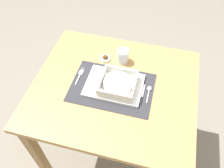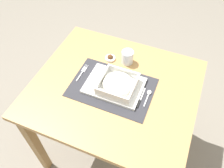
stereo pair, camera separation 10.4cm
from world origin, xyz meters
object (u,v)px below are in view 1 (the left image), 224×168
object	(u,v)px
porridge_bowl	(118,84)
condiment_saucer	(105,58)
spoon	(149,90)
bread_knife	(138,96)
dining_table	(114,98)
fork	(80,74)
butter_knife	(142,96)
drinking_glass	(122,56)

from	to	relation	value
porridge_bowl	condiment_saucer	world-z (taller)	porridge_bowl
spoon	bread_knife	distance (m)	0.07
spoon	bread_knife	world-z (taller)	spoon
dining_table	porridge_bowl	xyz separation A→B (m)	(0.02, -0.01, 0.15)
bread_knife	condiment_saucer	xyz separation A→B (m)	(-0.24, 0.22, 0.00)
condiment_saucer	fork	bearing A→B (deg)	-123.41
condiment_saucer	dining_table	bearing A→B (deg)	-61.34
butter_knife	bread_knife	distance (m)	0.02
drinking_glass	spoon	bearing A→B (deg)	-44.00
porridge_bowl	fork	distance (m)	0.24
porridge_bowl	condiment_saucer	distance (m)	0.24
spoon	butter_knife	size ratio (longest dim) A/B	0.82
bread_knife	porridge_bowl	bearing A→B (deg)	162.45
dining_table	spoon	bearing A→B (deg)	4.96
spoon	fork	bearing A→B (deg)	173.53
drinking_glass	condiment_saucer	bearing A→B (deg)	-171.21
dining_table	spoon	world-z (taller)	spoon
condiment_saucer	porridge_bowl	bearing A→B (deg)	-57.46
butter_knife	bread_knife	xyz separation A→B (m)	(-0.02, -0.01, 0.00)
porridge_bowl	spoon	distance (m)	0.17
drinking_glass	condiment_saucer	xyz separation A→B (m)	(-0.10, -0.02, -0.03)
dining_table	fork	world-z (taller)	fork
drinking_glass	condiment_saucer	world-z (taller)	drinking_glass
porridge_bowl	fork	bearing A→B (deg)	170.39
bread_knife	condiment_saucer	size ratio (longest dim) A/B	2.14
drinking_glass	condiment_saucer	distance (m)	0.10
butter_knife	drinking_glass	bearing A→B (deg)	123.86
fork	butter_knife	world-z (taller)	butter_knife
spoon	condiment_saucer	distance (m)	0.34
fork	drinking_glass	bearing A→B (deg)	39.19
dining_table	porridge_bowl	world-z (taller)	porridge_bowl
butter_knife	bread_knife	size ratio (longest dim) A/B	1.03
dining_table	spoon	size ratio (longest dim) A/B	7.96
butter_knife	drinking_glass	world-z (taller)	drinking_glass
bread_knife	condiment_saucer	distance (m)	0.33
spoon	butter_knife	distance (m)	0.06
dining_table	condiment_saucer	world-z (taller)	condiment_saucer
condiment_saucer	drinking_glass	bearing A→B (deg)	8.79
dining_table	butter_knife	world-z (taller)	butter_knife
fork	spoon	world-z (taller)	spoon
porridge_bowl	bread_knife	size ratio (longest dim) A/B	1.40
porridge_bowl	dining_table	bearing A→B (deg)	158.78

